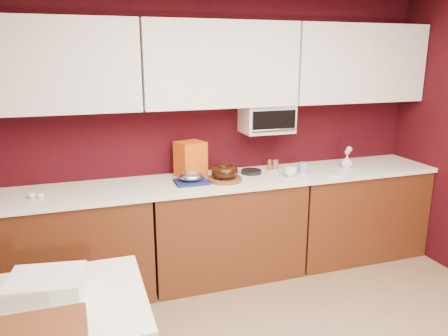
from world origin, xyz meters
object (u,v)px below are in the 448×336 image
Objects in this scene: foil_ham_nest at (191,177)px; blue_jar at (303,168)px; pandoro_box at (190,159)px; toaster_oven at (267,118)px; flower_vase at (347,161)px; coffee_mug at (290,171)px; bundt_cake at (225,172)px; newspaper_stack at (46,288)px.

blue_jar is (1.03, -0.02, -0.01)m from foil_ham_nest.
toaster_oven is at bearing -16.53° from pandoro_box.
pandoro_box is at bearing 76.85° from foil_ham_nest.
coffee_mug is at bearing -170.17° from flower_vase.
toaster_oven is 0.66m from bundt_cake.
toaster_oven is 1.26× the size of newspaper_stack.
flower_vase reaches higher than blue_jar.
flower_vase is at bearing 26.56° from newspaper_stack.
toaster_oven is 4.50× the size of coffee_mug.
foil_ham_nest is 0.23m from pandoro_box.
flower_vase reaches higher than coffee_mug.
bundt_cake is 0.33m from pandoro_box.
foil_ham_nest is at bearing -164.69° from toaster_oven.
coffee_mug is (0.82, -0.28, -0.10)m from pandoro_box.
pandoro_box is 1.01m from blue_jar.
bundt_cake reaches higher than blue_jar.
coffee_mug is at bearing -68.87° from toaster_oven.
flower_vase is at bearing 2.78° from bundt_cake.
newspaper_stack is (-1.06, -1.26, -0.14)m from foil_ham_nest.
coffee_mug is 0.65m from flower_vase.
bundt_cake is at bearing -5.26° from foil_ham_nest.
pandoro_box is (-0.71, -0.01, -0.32)m from toaster_oven.
foil_ham_nest is at bearing 178.98° from blue_jar.
toaster_oven is at bearing 139.78° from blue_jar.
blue_jar is 0.27× the size of newspaper_stack.
flower_vase reaches higher than foil_ham_nest.
coffee_mug is (0.59, -0.05, -0.03)m from bundt_cake.
newspaper_stack is (-2.09, -1.24, -0.14)m from blue_jar.
toaster_oven reaches higher than blue_jar.
flower_vase is 2.89m from newspaper_stack.
pandoro_box reaches higher than blue_jar.
blue_jar is at bearing 0.60° from bundt_cake.
foil_ham_nest is at bearing 174.74° from bundt_cake.
bundt_cake is 2.29× the size of coffee_mug.
bundt_cake is 1.24m from flower_vase.
pandoro_box is 0.88m from coffee_mug.
toaster_oven reaches higher than bundt_cake.
toaster_oven is 0.52m from coffee_mug.
foil_ham_nest is 1.52m from flower_vase.
pandoro_box is at bearing -179.18° from toaster_oven.
pandoro_box reaches higher than foil_ham_nest.
pandoro_box reaches higher than newspaper_stack.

